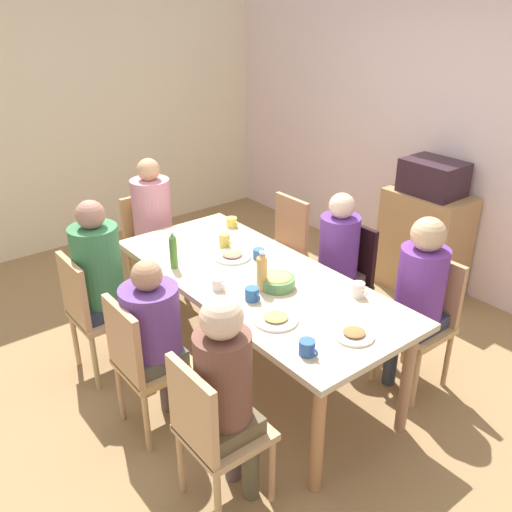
{
  "coord_description": "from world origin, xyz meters",
  "views": [
    {
      "loc": [
        2.47,
        -1.95,
        2.45
      ],
      "look_at": [
        0.0,
        0.0,
        0.92
      ],
      "focal_mm": 38.95,
      "sensor_mm": 36.0,
      "label": 1
    }
  ],
  "objects_px": {
    "plate_1": "(276,319)",
    "plate_0": "(232,256)",
    "cup_6": "(307,348)",
    "chair_1": "(142,359)",
    "person_1": "(154,329)",
    "microwave": "(433,177)",
    "plate_2": "(354,334)",
    "bottle_1": "(173,251)",
    "bowl_0": "(277,281)",
    "cup_2": "(359,290)",
    "cup_3": "(225,241)",
    "chair_3": "(150,241)",
    "person_6": "(100,273)",
    "cup_5": "(232,222)",
    "chair_4": "(423,315)",
    "bottle_0": "(262,272)",
    "cup_4": "(218,284)",
    "person_4": "(419,290)",
    "person_0": "(337,256)",
    "dining_table": "(256,288)",
    "person_2": "(226,386)",
    "side_cabinet": "(424,242)",
    "cup_0": "(259,254)",
    "chair_0": "(344,275)",
    "chair_5": "(282,244)",
    "person_3": "(153,219)",
    "chair_2": "(211,428)",
    "cup_1": "(252,294)",
    "chair_6": "(92,309)"
  },
  "relations": [
    {
      "from": "person_1",
      "to": "chair_1",
      "type": "bearing_deg",
      "value": -90.0
    },
    {
      "from": "person_4",
      "to": "person_1",
      "type": "bearing_deg",
      "value": -115.43
    },
    {
      "from": "chair_4",
      "to": "cup_1",
      "type": "height_order",
      "value": "chair_4"
    },
    {
      "from": "chair_2",
      "to": "chair_5",
      "type": "bearing_deg",
      "value": 130.32
    },
    {
      "from": "person_2",
      "to": "person_3",
      "type": "distance_m",
      "value": 2.21
    },
    {
      "from": "chair_1",
      "to": "chair_2",
      "type": "bearing_deg",
      "value": 0.0
    },
    {
      "from": "chair_3",
      "to": "plate_2",
      "type": "height_order",
      "value": "chair_3"
    },
    {
      "from": "person_1",
      "to": "person_2",
      "type": "distance_m",
      "value": 0.71
    },
    {
      "from": "chair_5",
      "to": "cup_5",
      "type": "xyz_separation_m",
      "value": [
        -0.06,
        -0.47,
        0.3
      ]
    },
    {
      "from": "person_0",
      "to": "plate_1",
      "type": "relative_size",
      "value": 4.63
    },
    {
      "from": "chair_3",
      "to": "person_6",
      "type": "xyz_separation_m",
      "value": [
        0.74,
        -0.75,
        0.24
      ]
    },
    {
      "from": "plate_2",
      "to": "bottle_1",
      "type": "distance_m",
      "value": 1.34
    },
    {
      "from": "chair_2",
      "to": "chair_5",
      "type": "height_order",
      "value": "same"
    },
    {
      "from": "bowl_0",
      "to": "person_4",
      "type": "bearing_deg",
      "value": 54.27
    },
    {
      "from": "person_2",
      "to": "cup_1",
      "type": "bearing_deg",
      "value": 132.1
    },
    {
      "from": "cup_6",
      "to": "plate_1",
      "type": "bearing_deg",
      "value": 166.92
    },
    {
      "from": "person_0",
      "to": "chair_4",
      "type": "distance_m",
      "value": 0.74
    },
    {
      "from": "chair_4",
      "to": "chair_6",
      "type": "bearing_deg",
      "value": -130.32
    },
    {
      "from": "person_2",
      "to": "side_cabinet",
      "type": "xyz_separation_m",
      "value": [
        -0.79,
        2.67,
        -0.27
      ]
    },
    {
      "from": "cup_2",
      "to": "side_cabinet",
      "type": "distance_m",
      "value": 1.76
    },
    {
      "from": "cup_5",
      "to": "chair_4",
      "type": "bearing_deg",
      "value": 17.48
    },
    {
      "from": "person_4",
      "to": "bottle_0",
      "type": "bearing_deg",
      "value": -124.3
    },
    {
      "from": "chair_0",
      "to": "side_cabinet",
      "type": "distance_m",
      "value": 1.09
    },
    {
      "from": "cup_2",
      "to": "plate_1",
      "type": "bearing_deg",
      "value": -100.02
    },
    {
      "from": "person_3",
      "to": "cup_4",
      "type": "xyz_separation_m",
      "value": [
        1.34,
        -0.28,
        0.06
      ]
    },
    {
      "from": "person_6",
      "to": "plate_2",
      "type": "relative_size",
      "value": 5.75
    },
    {
      "from": "chair_1",
      "to": "bottle_0",
      "type": "relative_size",
      "value": 3.49
    },
    {
      "from": "person_3",
      "to": "cup_4",
      "type": "distance_m",
      "value": 1.37
    },
    {
      "from": "cup_0",
      "to": "chair_0",
      "type": "bearing_deg",
      "value": 73.41
    },
    {
      "from": "person_1",
      "to": "cup_4",
      "type": "height_order",
      "value": "person_1"
    },
    {
      "from": "bottle_0",
      "to": "chair_4",
      "type": "bearing_deg",
      "value": 58.42
    },
    {
      "from": "plate_2",
      "to": "chair_4",
      "type": "bearing_deg",
      "value": 99.33
    },
    {
      "from": "chair_3",
      "to": "bowl_0",
      "type": "height_order",
      "value": "chair_3"
    },
    {
      "from": "chair_4",
      "to": "microwave",
      "type": "xyz_separation_m",
      "value": [
        -0.79,
        1.08,
        0.53
      ]
    },
    {
      "from": "bowl_0",
      "to": "cup_2",
      "type": "xyz_separation_m",
      "value": [
        0.39,
        0.31,
        0.0
      ]
    },
    {
      "from": "bottle_1",
      "to": "plate_2",
      "type": "bearing_deg",
      "value": 14.56
    },
    {
      "from": "bowl_0",
      "to": "chair_5",
      "type": "bearing_deg",
      "value": 137.71
    },
    {
      "from": "cup_6",
      "to": "chair_1",
      "type": "bearing_deg",
      "value": -147.12
    },
    {
      "from": "plate_1",
      "to": "plate_0",
      "type": "bearing_deg",
      "value": 160.56
    },
    {
      "from": "person_4",
      "to": "person_6",
      "type": "bearing_deg",
      "value": -133.53
    },
    {
      "from": "person_1",
      "to": "cup_6",
      "type": "height_order",
      "value": "person_1"
    },
    {
      "from": "cup_2",
      "to": "cup_6",
      "type": "bearing_deg",
      "value": -69.6
    },
    {
      "from": "bottle_0",
      "to": "microwave",
      "type": "relative_size",
      "value": 0.54
    },
    {
      "from": "chair_2",
      "to": "person_6",
      "type": "relative_size",
      "value": 0.71
    },
    {
      "from": "chair_1",
      "to": "cup_3",
      "type": "xyz_separation_m",
      "value": [
        -0.5,
        0.95,
        0.31
      ]
    },
    {
      "from": "person_1",
      "to": "microwave",
      "type": "bearing_deg",
      "value": 91.64
    },
    {
      "from": "chair_5",
      "to": "cup_3",
      "type": "xyz_separation_m",
      "value": [
        0.21,
        -0.73,
        0.31
      ]
    },
    {
      "from": "plate_1",
      "to": "cup_4",
      "type": "bearing_deg",
      "value": -174.61
    },
    {
      "from": "chair_5",
      "to": "person_6",
      "type": "distance_m",
      "value": 1.61
    },
    {
      "from": "dining_table",
      "to": "cup_6",
      "type": "bearing_deg",
      "value": -21.01
    }
  ]
}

